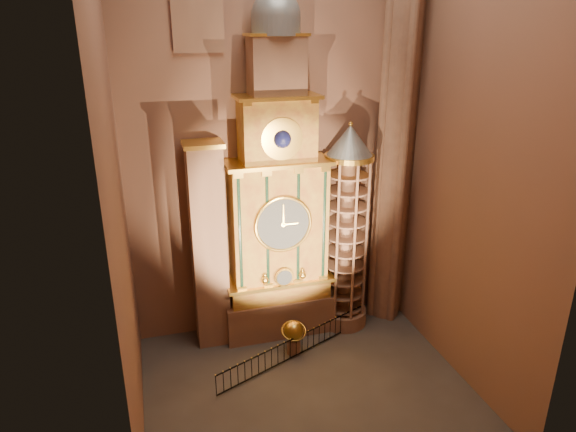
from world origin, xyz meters
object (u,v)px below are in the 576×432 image
object	(u,v)px
stair_turret	(346,231)
iron_railing	(296,346)
astronomical_clock	(278,210)
portrait_tower	(209,247)
celestial_globe	(294,334)

from	to	relation	value
stair_turret	iron_railing	xyz separation A→B (m)	(-3.32, -2.33, -4.68)
iron_railing	astronomical_clock	bearing A→B (deg)	94.06
portrait_tower	stair_turret	distance (m)	6.91
portrait_tower	celestial_globe	size ratio (longest dim) A/B	5.85
stair_turret	iron_railing	size ratio (longest dim) A/B	1.30
stair_turret	iron_railing	distance (m)	6.19
celestial_globe	iron_railing	distance (m)	0.58
astronomical_clock	portrait_tower	xyz separation A→B (m)	(-3.40, 0.02, -1.53)
portrait_tower	stair_turret	size ratio (longest dim) A/B	0.94
astronomical_clock	celestial_globe	distance (m)	6.07
astronomical_clock	iron_railing	size ratio (longest dim) A/B	2.02
astronomical_clock	portrait_tower	world-z (taller)	astronomical_clock
astronomical_clock	iron_railing	bearing A→B (deg)	-85.94
portrait_tower	stair_turret	xyz separation A→B (m)	(6.90, -0.28, 0.12)
celestial_globe	iron_railing	size ratio (longest dim) A/B	0.21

